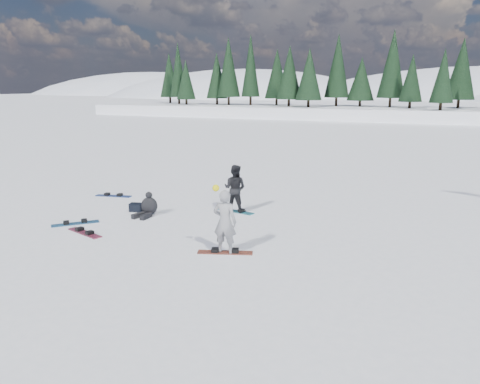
# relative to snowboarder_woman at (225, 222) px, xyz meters

# --- Properties ---
(ground) EXTENTS (420.00, 420.00, 0.00)m
(ground) POSITION_rel_snowboarder_woman_xyz_m (-0.20, 1.37, -0.89)
(ground) COLOR white
(ground) RESTS_ON ground
(alpine_backdrop) EXTENTS (412.50, 227.00, 53.20)m
(alpine_backdrop) POSITION_rel_snowboarder_woman_xyz_m (-11.93, 190.54, -14.87)
(alpine_backdrop) COLOR white
(alpine_backdrop) RESTS_ON ground
(snowboarder_woman) EXTENTS (0.68, 0.48, 1.91)m
(snowboarder_woman) POSITION_rel_snowboarder_woman_xyz_m (0.00, 0.00, 0.00)
(snowboarder_woman) COLOR #96969A
(snowboarder_woman) RESTS_ON ground
(snowboarder_man) EXTENTS (0.84, 0.65, 1.72)m
(snowboarder_man) POSITION_rel_snowboarder_woman_xyz_m (-1.46, 4.05, -0.03)
(snowboarder_man) COLOR black
(snowboarder_man) RESTS_ON ground
(seated_rider) EXTENTS (0.65, 1.02, 0.83)m
(seated_rider) POSITION_rel_snowboarder_woman_xyz_m (-4.06, 2.43, -0.57)
(seated_rider) COLOR black
(seated_rider) RESTS_ON ground
(gear_bag) EXTENTS (0.50, 0.39, 0.30)m
(gear_bag) POSITION_rel_snowboarder_woman_xyz_m (-4.76, 2.68, -0.74)
(gear_bag) COLOR black
(gear_bag) RESTS_ON ground
(snowboard_woman) EXTENTS (1.51, 0.75, 0.03)m
(snowboard_woman) POSITION_rel_snowboarder_woman_xyz_m (0.00, 0.00, -0.88)
(snowboard_woman) COLOR #9F3E22
(snowboard_woman) RESTS_ON ground
(snowboard_man) EXTENTS (1.53, 0.57, 0.03)m
(snowboard_man) POSITION_rel_snowboarder_woman_xyz_m (-1.46, 4.05, -0.88)
(snowboard_man) COLOR teal
(snowboard_man) RESTS_ON ground
(snowboard_loose_b) EXTENTS (1.51, 0.73, 0.03)m
(snowboard_loose_b) POSITION_rel_snowboarder_woman_xyz_m (-4.72, -0.10, -0.88)
(snowboard_loose_b) COLOR maroon
(snowboard_loose_b) RESTS_ON ground
(snowboard_loose_a) EXTENTS (1.24, 1.28, 0.03)m
(snowboard_loose_a) POSITION_rel_snowboarder_woman_xyz_m (-5.68, 0.57, -0.88)
(snowboard_loose_a) COLOR #195A8E
(snowboard_loose_a) RESTS_ON ground
(snowboard_loose_c) EXTENTS (1.53, 0.58, 0.03)m
(snowboard_loose_c) POSITION_rel_snowboarder_woman_xyz_m (-7.02, 4.30, -0.88)
(snowboard_loose_c) COLOR navy
(snowboard_loose_c) RESTS_ON ground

